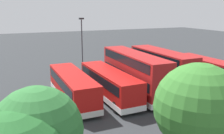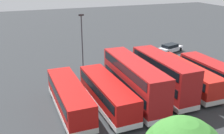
{
  "view_description": "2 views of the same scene",
  "coord_description": "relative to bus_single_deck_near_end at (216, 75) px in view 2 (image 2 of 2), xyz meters",
  "views": [
    {
      "loc": [
        14.88,
        32.58,
        9.31
      ],
      "look_at": [
        1.23,
        1.31,
        1.23
      ],
      "focal_mm": 39.6,
      "sensor_mm": 36.0,
      "label": 1
    },
    {
      "loc": [
        13.61,
        32.53,
        13.39
      ],
      "look_at": [
        1.65,
        1.98,
        1.45
      ],
      "focal_mm": 42.06,
      "sensor_mm": 36.0,
      "label": 2
    }
  ],
  "objects": [
    {
      "name": "bus_single_deck_second",
      "position": [
        3.65,
        -1.15,
        -0.0
      ],
      "size": [
        2.73,
        11.08,
        2.95
      ],
      "color": "red",
      "rests_on": "ground"
    },
    {
      "name": "waste_bin_yellow",
      "position": [
        1.39,
        -11.04,
        -1.15
      ],
      "size": [
        0.6,
        0.6,
        0.95
      ],
      "primitive_type": "cylinder",
      "color": "#333338",
      "rests_on": "ground"
    },
    {
      "name": "ground_plane",
      "position": [
        8.96,
        -9.57,
        -1.62
      ],
      "size": [
        140.0,
        140.0,
        0.0
      ],
      "primitive_type": "plane",
      "color": "#2D3033"
    },
    {
      "name": "bus_single_deck_fifth",
      "position": [
        14.11,
        -0.06,
        -0.0
      ],
      "size": [
        2.88,
        10.75,
        2.95
      ],
      "color": "#B71411",
      "rests_on": "ground"
    },
    {
      "name": "bus_single_deck_near_end",
      "position": [
        0.0,
        0.0,
        0.0
      ],
      "size": [
        2.81,
        11.13,
        2.95
      ],
      "color": "#A51919",
      "rests_on": "ground"
    },
    {
      "name": "bus_double_decker_third",
      "position": [
        7.22,
        -0.53,
        0.82
      ],
      "size": [
        2.74,
        10.19,
        4.55
      ],
      "color": "#A51919",
      "rests_on": "ground"
    },
    {
      "name": "bus_single_deck_sixth",
      "position": [
        17.94,
        -0.53,
        -0.0
      ],
      "size": [
        2.69,
        10.47,
        2.95
      ],
      "color": "#B71411",
      "rests_on": "ground"
    },
    {
      "name": "bus_double_decker_fourth",
      "position": [
        10.95,
        -0.38,
        0.83
      ],
      "size": [
        2.69,
        11.63,
        4.55
      ],
      "color": "#A51919",
      "rests_on": "ground"
    },
    {
      "name": "lamp_post_tall",
      "position": [
        13.49,
        -11.66,
        3.08
      ],
      "size": [
        0.7,
        0.3,
        8.04
      ],
      "color": "#38383D",
      "rests_on": "ground"
    },
    {
      "name": "car_hatchback_silver",
      "position": [
        -3.38,
        -14.89,
        -0.92
      ],
      "size": [
        4.89,
        3.06,
        1.43
      ],
      "color": "silver",
      "rests_on": "ground"
    },
    {
      "name": "car_small_green",
      "position": [
        9.49,
        -10.06,
        -0.92
      ],
      "size": [
        2.68,
        4.41,
        1.43
      ],
      "color": "#1E479E",
      "rests_on": "ground"
    }
  ]
}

